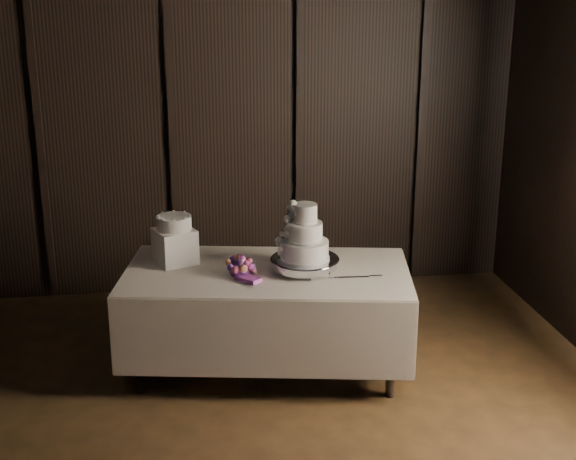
{
  "coord_description": "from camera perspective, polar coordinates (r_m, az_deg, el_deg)",
  "views": [
    {
      "loc": [
        0.01,
        -3.37,
        2.72
      ],
      "look_at": [
        0.76,
        1.84,
        1.05
      ],
      "focal_mm": 50.0,
      "sensor_mm": 36.0,
      "label": 1
    }
  ],
  "objects": [
    {
      "name": "bouquet",
      "position": [
        5.5,
        -3.48,
        -2.66
      ],
      "size": [
        0.46,
        0.46,
        0.18
      ],
      "primitive_type": null,
      "rotation": [
        0.0,
        0.0,
        -0.8
      ],
      "color": "#BF4B5D",
      "rests_on": "display_table"
    },
    {
      "name": "cake_stand",
      "position": [
        5.58,
        1.2,
        -2.49
      ],
      "size": [
        0.62,
        0.62,
        0.09
      ],
      "primitive_type": "cylinder",
      "rotation": [
        0.0,
        0.0,
        -0.34
      ],
      "color": "silver",
      "rests_on": "display_table"
    },
    {
      "name": "display_table",
      "position": [
        5.73,
        -1.49,
        -6.11
      ],
      "size": [
        2.14,
        1.37,
        0.76
      ],
      "rotation": [
        0.0,
        0.0,
        -0.18
      ],
      "color": "silver",
      "rests_on": "ground"
    },
    {
      "name": "wedding_cake",
      "position": [
        5.49,
        0.95,
        -0.59
      ],
      "size": [
        0.37,
        0.33,
        0.39
      ],
      "rotation": [
        0.0,
        0.0,
        -0.22
      ],
      "color": "white",
      "rests_on": "cake_stand"
    },
    {
      "name": "box_pedestal",
      "position": [
        5.77,
        -8.04,
        -1.14
      ],
      "size": [
        0.34,
        0.34,
        0.25
      ],
      "primitive_type": "cube",
      "rotation": [
        0.0,
        0.0,
        0.4
      ],
      "color": "white",
      "rests_on": "display_table"
    },
    {
      "name": "room",
      "position": [
        3.59,
        -7.9,
        -2.48
      ],
      "size": [
        6.08,
        7.08,
        3.08
      ],
      "color": "black",
      "rests_on": "ground"
    },
    {
      "name": "cake_knife",
      "position": [
        5.48,
        4.34,
        -3.38
      ],
      "size": [
        0.37,
        0.06,
        0.01
      ],
      "primitive_type": "cube",
      "rotation": [
        0.0,
        0.0,
        -0.09
      ],
      "color": "silver",
      "rests_on": "display_table"
    },
    {
      "name": "small_cake",
      "position": [
        5.71,
        -8.12,
        0.51
      ],
      "size": [
        0.28,
        0.28,
        0.1
      ],
      "primitive_type": "cylinder",
      "rotation": [
        0.0,
        0.0,
        0.14
      ],
      "color": "white",
      "rests_on": "box_pedestal"
    }
  ]
}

